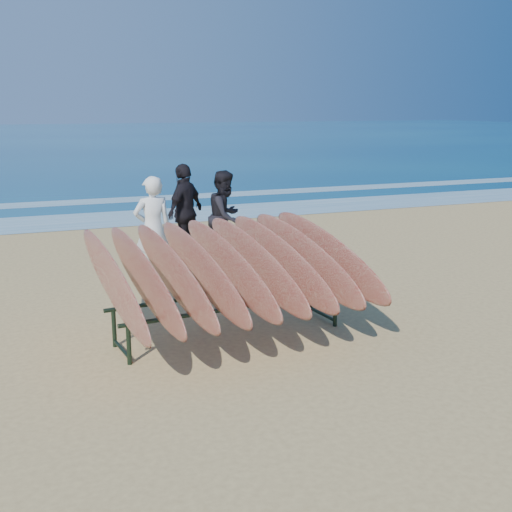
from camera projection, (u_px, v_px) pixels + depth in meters
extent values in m
plane|color=tan|center=(278.00, 338.00, 8.55)|extent=(120.00, 120.00, 0.00)
plane|color=navy|center=(40.00, 139.00, 58.40)|extent=(160.00, 160.00, 0.00)
plane|color=white|center=(134.00, 218.00, 17.62)|extent=(160.00, 160.00, 0.00)
plane|color=white|center=(114.00, 200.00, 20.79)|extent=(160.00, 160.00, 0.00)
cylinder|color=black|center=(129.00, 345.00, 7.63)|extent=(0.06, 0.06, 0.50)
cylinder|color=black|center=(335.00, 309.00, 8.96)|extent=(0.06, 0.06, 0.50)
cylinder|color=black|center=(114.00, 328.00, 8.19)|extent=(0.06, 0.06, 0.50)
cylinder|color=black|center=(310.00, 297.00, 9.52)|extent=(0.06, 0.06, 0.50)
cylinder|color=black|center=(240.00, 307.00, 8.24)|extent=(3.19, 0.40, 0.06)
cylinder|color=black|center=(219.00, 294.00, 8.80)|extent=(3.19, 0.40, 0.06)
cylinder|color=black|center=(122.00, 349.00, 7.95)|extent=(0.11, 0.65, 0.04)
cylinder|color=black|center=(322.00, 314.00, 9.28)|extent=(0.11, 0.65, 0.04)
ellipsoid|color=#630807|center=(113.00, 281.00, 7.72)|extent=(0.40, 3.00, 1.24)
ellipsoid|color=#630807|center=(144.00, 277.00, 7.89)|extent=(0.40, 3.00, 1.24)
ellipsoid|color=#630807|center=(173.00, 273.00, 8.06)|extent=(0.40, 3.00, 1.24)
ellipsoid|color=#630807|center=(202.00, 270.00, 8.24)|extent=(0.40, 3.00, 1.24)
ellipsoid|color=#630807|center=(229.00, 266.00, 8.41)|extent=(0.40, 3.00, 1.24)
ellipsoid|color=#630807|center=(255.00, 263.00, 8.59)|extent=(0.40, 3.00, 1.24)
ellipsoid|color=#630807|center=(280.00, 260.00, 8.76)|extent=(0.40, 3.00, 1.24)
ellipsoid|color=#630807|center=(305.00, 257.00, 8.93)|extent=(0.40, 3.00, 1.24)
ellipsoid|color=#630807|center=(328.00, 254.00, 9.11)|extent=(0.40, 3.00, 1.24)
imported|color=white|center=(153.00, 228.00, 11.23)|extent=(0.69, 0.47, 1.84)
imported|color=black|center=(226.00, 217.00, 12.54)|extent=(1.10, 1.10, 1.80)
imported|color=black|center=(185.00, 212.00, 12.77)|extent=(1.14, 1.10, 1.91)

